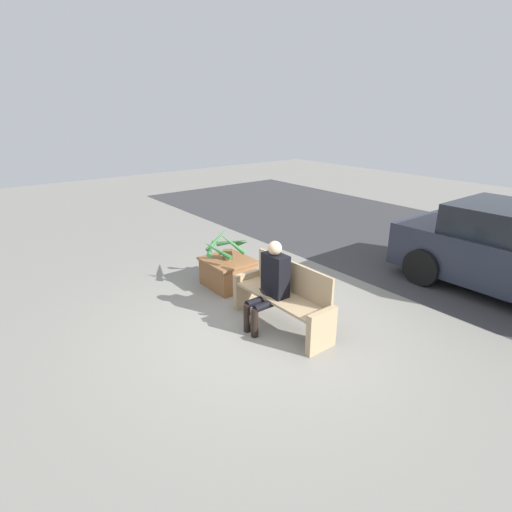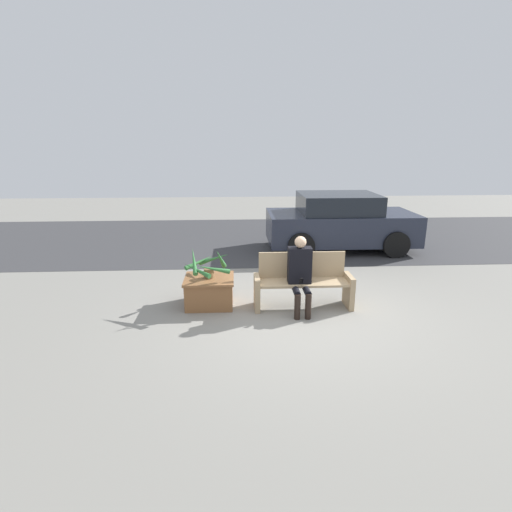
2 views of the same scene
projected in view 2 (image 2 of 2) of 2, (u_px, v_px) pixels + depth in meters
ground_plane at (300, 315)px, 6.79m from camera, size 30.00×30.00×0.00m
road_surface at (271, 238)px, 12.18m from camera, size 20.00×6.00×0.01m
bench at (303, 282)px, 7.04m from camera, size 1.72×0.50×0.96m
person_seated at (300, 271)px, 6.79m from camera, size 0.40×0.61×1.31m
planter_box at (209, 290)px, 7.14m from camera, size 0.87×0.77×0.51m
potted_plant at (207, 265)px, 6.99m from camera, size 0.84×0.90×0.60m
parked_car at (340, 222)px, 10.73m from camera, size 3.89×1.98×1.51m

